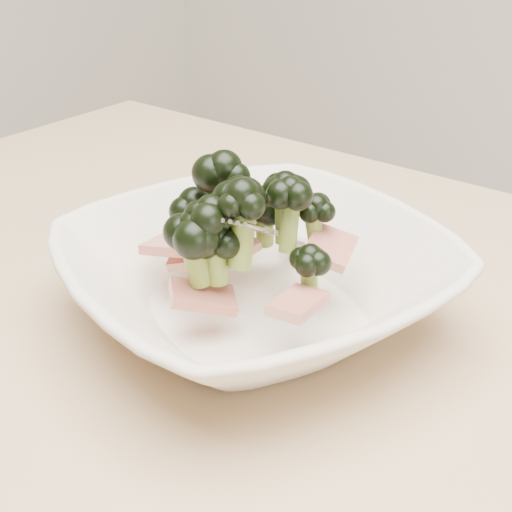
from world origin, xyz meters
name	(u,v)px	position (x,y,z in m)	size (l,w,h in m)	color
broccoli_dish	(254,270)	(-0.12, 0.07, 0.79)	(0.33, 0.33, 0.12)	beige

